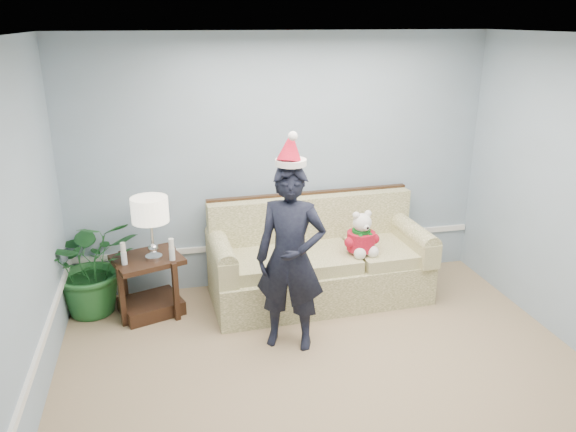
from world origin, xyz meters
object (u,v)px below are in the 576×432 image
at_px(teddy_bear, 361,238).
at_px(sofa, 318,263).
at_px(side_table, 150,291).
at_px(table_lamp, 150,212).
at_px(man, 291,259).
at_px(houseplant, 92,265).

bearing_deg(teddy_bear, sofa, 137.73).
xyz_separation_m(sofa, side_table, (-1.74, -0.00, -0.13)).
bearing_deg(side_table, table_lamp, -35.79).
distance_m(sofa, man, 1.10).
bearing_deg(teddy_bear, table_lamp, 166.05).
bearing_deg(man, sofa, 83.71).
distance_m(side_table, teddy_bear, 2.19).
height_order(table_lamp, houseplant, table_lamp).
height_order(side_table, table_lamp, table_lamp).
bearing_deg(man, teddy_bear, 58.25).
distance_m(houseplant, man, 2.08).
relative_size(side_table, houseplant, 0.75).
relative_size(sofa, side_table, 2.97).
distance_m(side_table, man, 1.63).
height_order(side_table, teddy_bear, teddy_bear).
relative_size(man, teddy_bear, 3.64).
xyz_separation_m(houseplant, teddy_bear, (2.66, -0.41, 0.20)).
relative_size(sofa, table_lamp, 3.64).
relative_size(side_table, table_lamp, 1.23).
relative_size(table_lamp, houseplant, 0.61).
bearing_deg(side_table, sofa, 0.14).
bearing_deg(table_lamp, sofa, 1.86).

